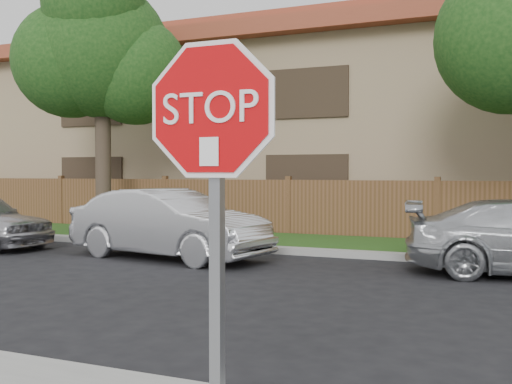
% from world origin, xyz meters
% --- Properties ---
extents(far_curb, '(70.00, 0.30, 0.15)m').
position_xyz_m(far_curb, '(0.00, 8.15, 0.07)').
color(far_curb, gray).
rests_on(far_curb, ground).
extents(grass_strip, '(70.00, 3.00, 0.12)m').
position_xyz_m(grass_strip, '(0.00, 9.80, 0.06)').
color(grass_strip, '#1E4714').
rests_on(grass_strip, ground).
extents(fence, '(70.00, 0.12, 1.60)m').
position_xyz_m(fence, '(0.00, 11.40, 0.80)').
color(fence, '#53371D').
rests_on(fence, ground).
extents(apartment_building, '(35.20, 9.20, 7.20)m').
position_xyz_m(apartment_building, '(0.00, 17.00, 3.53)').
color(apartment_building, '#9D8661').
rests_on(apartment_building, ground).
extents(tree_left, '(4.80, 3.90, 7.78)m').
position_xyz_m(tree_left, '(-8.98, 9.57, 5.22)').
color(tree_left, '#382B21').
rests_on(tree_left, ground).
extents(stop_sign, '(1.01, 0.13, 2.55)m').
position_xyz_m(stop_sign, '(0.24, -1.48, 1.83)').
color(stop_sign, gray).
rests_on(stop_sign, sidewalk_near).
extents(sedan_left, '(4.64, 2.28, 1.46)m').
position_xyz_m(sedan_left, '(-4.88, 6.48, 0.73)').
color(sedan_left, silver).
rests_on(sedan_left, ground).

